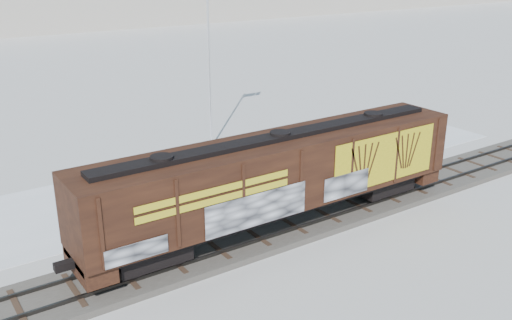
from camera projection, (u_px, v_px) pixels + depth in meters
ground at (289, 228)px, 26.48m from camera, size 500.00×500.00×0.00m
rail_track at (289, 225)px, 26.43m from camera, size 50.00×3.40×0.43m
parking_strip at (209, 178)px, 32.31m from camera, size 40.00×8.00×0.03m
hopper_railcar at (280, 174)px, 25.21m from camera, size 18.64×3.06×4.25m
flagpole at (211, 72)px, 36.00m from camera, size 2.30×0.90×13.13m
car_silver at (137, 190)px, 28.90m from camera, size 4.31×2.98×1.36m
car_white at (227, 173)px, 31.15m from camera, size 4.37×2.65×1.36m
car_dark at (262, 165)px, 32.19m from camera, size 5.62×3.10×1.54m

